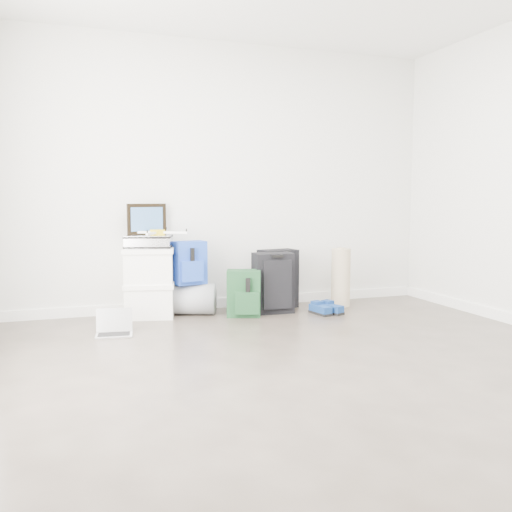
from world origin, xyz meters
name	(u,v)px	position (x,y,z in m)	size (l,w,h in m)	color
ground	(335,383)	(0.00, 0.00, 0.00)	(5.00, 5.00, 0.00)	#362F27
room_envelope	(338,97)	(0.00, 0.02, 1.72)	(4.52, 5.02, 2.71)	silver
boxes_stack	(150,282)	(-0.81, 2.27, 0.34)	(0.54, 0.47, 0.67)	white
briefcase	(149,242)	(-0.81, 2.27, 0.73)	(0.42, 0.31, 0.12)	#B2B2B7
painting	(147,219)	(-0.81, 2.37, 0.94)	(0.39, 0.14, 0.30)	black
drone	(157,232)	(-0.73, 2.25, 0.81)	(0.53, 0.53, 0.05)	gold
duffel_bag	(190,299)	(-0.42, 2.26, 0.15)	(0.31, 0.31, 0.49)	#92959A
blue_backpack	(190,263)	(-0.42, 2.23, 0.51)	(0.32, 0.26, 0.42)	#192EA6
large_suitcase	(273,283)	(0.38, 2.07, 0.30)	(0.40, 0.27, 0.60)	black
green_backpack	(244,294)	(0.05, 2.00, 0.22)	(0.37, 0.32, 0.45)	#14371B
carry_on	(278,279)	(0.52, 2.30, 0.30)	(0.42, 0.31, 0.60)	black
shoes	(326,310)	(0.85, 1.84, 0.04)	(0.29, 0.28, 0.09)	black
rolled_rug	(341,277)	(1.17, 2.16, 0.30)	(0.20, 0.20, 0.61)	tan
laptop	(114,329)	(-1.19, 1.68, 0.05)	(0.32, 0.25, 0.21)	silver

